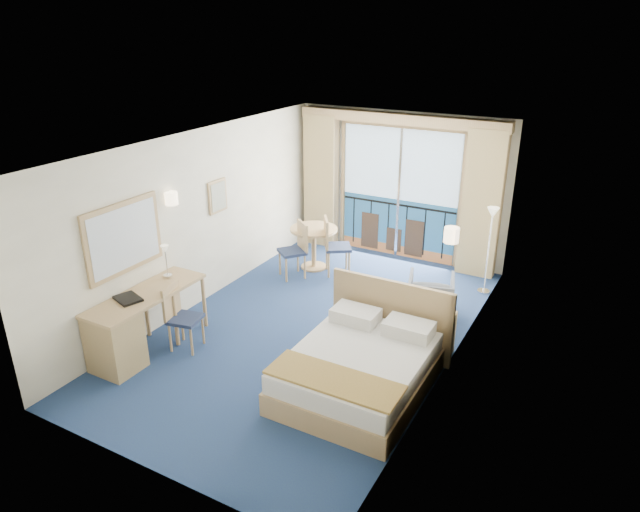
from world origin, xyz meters
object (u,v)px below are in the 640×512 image
Objects in this scene: round_table at (314,238)px; table_chair_b at (297,247)px; armchair at (431,295)px; desk_chair at (179,313)px; nightstand at (434,334)px; desk at (122,333)px; bed at (361,367)px; floor_lamp at (491,229)px; table_chair_a at (333,243)px.

round_table is 0.86× the size of table_chair_b.
armchair is at bearing -15.65° from round_table.
armchair is at bearing -57.57° from desk_chair.
table_chair_b is (-2.49, 0.22, 0.24)m from armchair.
desk is at bearing -148.03° from nightstand.
table_chair_b reaches higher than round_table.
bed is 3.07m from desk.
armchair is 1.49m from floor_lamp.
desk is at bearing 140.91° from desk_chair.
nightstand is 0.35× the size of desk.
desk is (-3.02, -3.24, 0.14)m from armchair.
round_table is at bearing -171.04° from floor_lamp.
desk is 1.71× the size of table_chair_a.
round_table reaches higher than nightstand.
nightstand is at bearing -93.42° from floor_lamp.
desk is at bearing 131.53° from table_chair_a.
desk_chair is 3.25m from round_table.
armchair is 0.67× the size of table_chair_a.
desk is at bearing -129.16° from floor_lamp.
desk is 3.97m from round_table.
bed is at bearing -51.86° from round_table.
bed is 3.42m from table_chair_b.
nightstand is at bearing 14.21° from table_chair_b.
bed is at bearing -7.48° from table_chair_b.
bed is 1.26m from nightstand.
floor_lamp is 0.84× the size of desk.
round_table is at bearing -15.93° from desk_chair.
bed reaches higher than round_table.
floor_lamp is 1.59× the size of desk_chair.
table_chair_a reaches higher than round_table.
nightstand is 0.89× the size of armchair.
desk is 2.08× the size of round_table.
bed is 3.72m from round_table.
desk_chair is (-2.66, -2.56, 0.21)m from armchair.
bed reaches higher than armchair.
nightstand is 0.63× the size of table_chair_b.
nightstand is 0.66× the size of desk_chair.
table_chair_b is at bearing -21.23° from armchair.
round_table reaches higher than armchair.
desk_chair is at bearing 27.56° from armchair.
round_table is (-2.41, 0.67, 0.26)m from armchair.
table_chair_b is at bearing 155.68° from nightstand.
armchair is 0.47× the size of floor_lamp.
table_chair_a is (0.42, -0.06, 0.00)m from round_table.
desk_chair is at bearing -172.80° from bed.
table_chair_a reaches higher than desk.
bed reaches higher than table_chair_a.
nightstand is 3.20m from table_chair_b.
table_chair_a is at bearing 144.57° from nightstand.
table_chair_b is at bearing 133.99° from bed.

